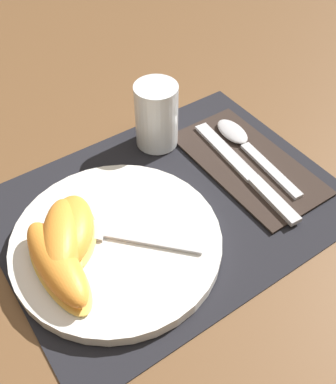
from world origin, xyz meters
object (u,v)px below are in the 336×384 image
(knife, at_px, (246,172))
(fork, at_px, (112,233))
(spoon, at_px, (242,141))
(citrus_wedge_0, at_px, (71,230))
(plate, at_px, (117,242))
(juice_glass, at_px, (157,118))
(citrus_wedge_1, at_px, (62,240))
(citrus_wedge_2, at_px, (57,264))

(knife, distance_m, fork, 0.21)
(spoon, xyz_separation_m, citrus_wedge_0, (-0.29, -0.03, 0.02))
(plate, height_order, juice_glass, juice_glass)
(plate, height_order, citrus_wedge_1, citrus_wedge_1)
(knife, bearing_deg, citrus_wedge_1, 176.52)
(spoon, height_order, citrus_wedge_1, citrus_wedge_1)
(plate, relative_size, knife, 1.13)
(spoon, distance_m, citrus_wedge_1, 0.30)
(citrus_wedge_2, bearing_deg, fork, 8.73)
(citrus_wedge_1, bearing_deg, fork, -13.72)
(knife, relative_size, spoon, 1.21)
(plate, xyz_separation_m, citrus_wedge_2, (-0.07, -0.00, 0.02))
(fork, distance_m, citrus_wedge_0, 0.05)
(citrus_wedge_0, bearing_deg, plate, -35.03)
(plate, bearing_deg, citrus_wedge_0, 144.97)
(citrus_wedge_0, relative_size, citrus_wedge_1, 0.91)
(knife, height_order, citrus_wedge_0, citrus_wedge_0)
(fork, bearing_deg, citrus_wedge_0, 151.30)
(citrus_wedge_2, bearing_deg, citrus_wedge_1, 54.25)
(citrus_wedge_0, xyz_separation_m, citrus_wedge_2, (-0.03, -0.03, 0.00))
(knife, relative_size, fork, 1.47)
(citrus_wedge_0, bearing_deg, fork, -28.70)
(citrus_wedge_1, relative_size, citrus_wedge_2, 0.97)
(knife, height_order, spoon, spoon)
(spoon, distance_m, fork, 0.25)
(juice_glass, bearing_deg, spoon, -38.26)
(spoon, xyz_separation_m, citrus_wedge_1, (-0.30, -0.03, 0.03))
(juice_glass, bearing_deg, knife, -64.21)
(juice_glass, height_order, fork, juice_glass)
(citrus_wedge_1, bearing_deg, juice_glass, 28.94)
(knife, height_order, fork, fork)
(knife, height_order, citrus_wedge_1, citrus_wedge_1)
(spoon, xyz_separation_m, citrus_wedge_2, (-0.32, -0.06, 0.02))
(citrus_wedge_0, bearing_deg, citrus_wedge_2, -135.26)
(juice_glass, height_order, knife, juice_glass)
(spoon, relative_size, citrus_wedge_0, 1.56)
(citrus_wedge_0, bearing_deg, juice_glass, 29.01)
(plate, bearing_deg, juice_glass, 42.25)
(juice_glass, xyz_separation_m, citrus_wedge_2, (-0.22, -0.14, -0.01))
(plate, height_order, knife, plate)
(fork, height_order, citrus_wedge_1, citrus_wedge_1)
(citrus_wedge_0, relative_size, citrus_wedge_2, 0.89)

